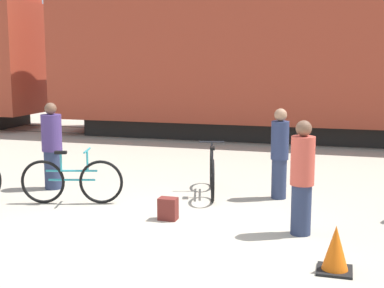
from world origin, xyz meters
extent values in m
plane|color=#B2A893|center=(0.00, 0.00, 0.00)|extent=(80.00, 80.00, 0.00)
cube|color=black|center=(0.00, 9.58, 0.28)|extent=(11.09, 2.24, 0.55)
cube|color=#9E3823|center=(0.00, 9.58, 2.44)|extent=(13.21, 2.98, 3.77)
cube|color=#4C4238|center=(0.00, 8.86, 0.01)|extent=(54.21, 0.07, 0.01)
cube|color=#4C4238|center=(0.00, 10.30, 0.01)|extent=(54.21, 0.07, 0.01)
torus|color=black|center=(-1.46, 1.21, 0.37)|extent=(0.73, 0.25, 0.74)
torus|color=black|center=(-2.41, 0.95, 0.37)|extent=(0.73, 0.25, 0.74)
cylinder|color=teal|center=(-1.93, 1.08, 0.56)|extent=(0.84, 0.27, 0.04)
cylinder|color=teal|center=(-1.93, 1.08, 0.41)|extent=(0.77, 0.24, 0.04)
cylinder|color=teal|center=(-2.10, 1.03, 0.72)|extent=(0.04, 0.04, 0.31)
cube|color=black|center=(-2.10, 1.03, 0.88)|extent=(0.21, 0.13, 0.05)
cylinder|color=teal|center=(-1.67, 1.15, 0.74)|extent=(0.04, 0.04, 0.35)
cylinder|color=teal|center=(-1.67, 1.15, 0.91)|extent=(0.15, 0.45, 0.03)
torus|color=black|center=(0.04, 2.86, 0.37)|extent=(0.24, 0.73, 0.75)
torus|color=black|center=(0.32, 1.83, 0.37)|extent=(0.24, 0.73, 0.75)
cylinder|color=black|center=(0.18, 2.35, 0.56)|extent=(0.28, 0.91, 0.04)
cylinder|color=black|center=(0.18, 2.35, 0.41)|extent=(0.26, 0.83, 0.04)
cylinder|color=black|center=(0.23, 2.17, 0.72)|extent=(0.04, 0.04, 0.31)
cube|color=black|center=(0.23, 2.17, 0.88)|extent=(0.13, 0.21, 0.05)
cylinder|color=black|center=(0.10, 2.63, 0.74)|extent=(0.04, 0.04, 0.35)
cylinder|color=black|center=(0.10, 2.63, 0.91)|extent=(0.45, 0.15, 0.03)
cylinder|color=#283351|center=(1.37, 2.39, 0.35)|extent=(0.26, 0.26, 0.70)
cylinder|color=navy|center=(1.37, 2.39, 1.03)|extent=(0.31, 0.31, 0.66)
sphere|color=#A37556|center=(1.37, 2.39, 1.47)|extent=(0.22, 0.22, 0.22)
cylinder|color=#283351|center=(1.91, 0.52, 0.35)|extent=(0.28, 0.28, 0.71)
cylinder|color=#CC4C3D|center=(1.91, 0.52, 1.04)|extent=(0.33, 0.33, 0.67)
sphere|color=brown|center=(1.91, 0.52, 1.49)|extent=(0.22, 0.22, 0.22)
cylinder|color=#283351|center=(-2.80, 1.93, 0.36)|extent=(0.32, 0.32, 0.72)
cylinder|color=#473370|center=(-2.80, 1.93, 1.06)|extent=(0.37, 0.37, 0.68)
sphere|color=brown|center=(-2.80, 1.93, 1.51)|extent=(0.22, 0.22, 0.22)
cube|color=maroon|center=(-0.08, 0.65, 0.17)|extent=(0.28, 0.20, 0.34)
cube|color=black|center=(2.41, -0.72, 0.01)|extent=(0.40, 0.40, 0.03)
cone|color=orange|center=(2.41, -0.72, 0.28)|extent=(0.32, 0.32, 0.55)
camera|label=1|loc=(2.46, -6.79, 2.42)|focal=50.00mm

